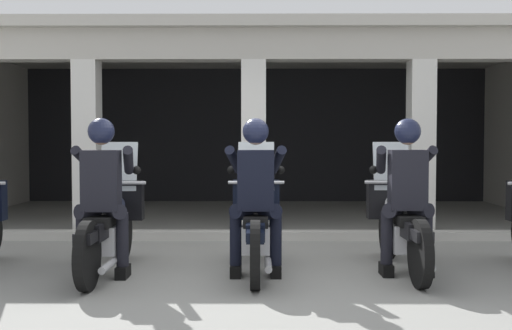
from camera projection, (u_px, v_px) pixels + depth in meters
The scene contains 9 objects.
ground_plane at pixel (257, 229), 9.30m from camera, with size 80.00×80.00×0.00m, color gray.
station_building at pixel (255, 106), 11.44m from camera, with size 10.77×5.39×3.11m.
kerb_strip at pixel (253, 235), 8.30m from camera, with size 10.27×0.24×0.12m, color #B7B5AD.
motorcycle_left at pixel (110, 224), 6.27m from camera, with size 0.62×2.04×1.35m.
police_officer_left at pixel (102, 184), 5.97m from camera, with size 0.63×0.61×1.58m.
motorcycle_center at pixel (256, 223), 6.32m from camera, with size 0.62×2.04×1.35m.
police_officer_center at pixel (256, 183), 6.02m from camera, with size 0.63×0.61×1.58m.
motorcycle_right at pixel (400, 222), 6.37m from camera, with size 0.62×2.04×1.35m.
police_officer_right at pixel (407, 183), 6.07m from camera, with size 0.63×0.61×1.58m.
Camera 1 is at (0.04, -6.26, 1.37)m, focal length 42.41 mm.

